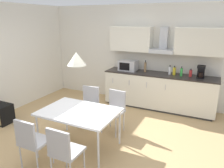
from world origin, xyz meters
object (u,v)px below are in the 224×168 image
microwave (128,65)px  chair_near_left (31,139)px  chair_near_right (63,149)px  chair_far_right (115,107)px  chair_far_left (89,102)px  dining_table (79,113)px  pendant_lamp (76,59)px  coffee_maker (201,72)px  bottle_green (181,72)px  bottle_brown (145,67)px  bottle_white (170,70)px  guitar_amp (0,113)px  bottle_yellow (174,71)px  bottle_red (191,73)px

microwave → chair_near_left: bearing=-94.3°
chair_near_right → chair_far_right: size_ratio=1.00×
chair_far_right → chair_near_left: size_ratio=1.00×
chair_far_left → chair_far_right: (0.62, -0.00, 0.00)m
dining_table → chair_near_right: size_ratio=1.55×
dining_table → pendant_lamp: bearing=-53.1°
chair_far_right → microwave: bearing=102.6°
coffee_maker → bottle_green: (-0.44, -0.05, -0.05)m
bottle_brown → chair_far_right: bottle_brown is taller
bottle_white → dining_table: bearing=-112.9°
chair_near_left → bottle_brown: bearing=77.8°
bottle_green → coffee_maker: bearing=6.0°
bottle_white → guitar_amp: 4.18m
bottle_brown → pendant_lamp: pendant_lamp is taller
bottle_brown → bottle_yellow: bearing=0.2°
bottle_red → bottle_yellow: size_ratio=0.84×
coffee_maker → bottle_red: 0.24m
bottle_white → bottle_green: 0.30m
bottle_white → bottle_green: bottle_green is taller
chair_far_left → chair_far_right: 0.62m
coffee_maker → chair_far_right: coffee_maker is taller
bottle_white → chair_far_left: bottle_white is taller
chair_near_left → chair_near_right: bearing=0.0°
bottle_brown → bottle_yellow: 0.76m
guitar_amp → chair_far_right: bearing=17.4°
bottle_brown → bottle_red: 1.15m
chair_near_right → guitar_amp: 2.69m
microwave → bottle_green: bearing=-0.8°
chair_far_left → dining_table: bearing=-69.9°
microwave → pendant_lamp: pendant_lamp is taller
microwave → bottle_yellow: 1.23m
bottle_yellow → pendant_lamp: (-1.18, -2.52, 0.62)m
bottle_red → bottle_green: bottle_green is taller
bottle_yellow → chair_far_right: bearing=-117.4°
chair_far_left → bottle_white: bearing=50.6°
pendant_lamp → bottle_red: bearing=58.2°
dining_table → pendant_lamp: pendant_lamp is taller
bottle_white → chair_far_right: 1.90m
guitar_amp → pendant_lamp: size_ratio=1.62×
bottle_red → chair_near_left: (-1.87, -3.38, -0.49)m
microwave → chair_near_left: 3.39m
guitar_amp → coffee_maker: bearing=31.5°
bottle_green → dining_table: 2.84m
coffee_maker → dining_table: size_ratio=0.22×
bottle_brown → pendant_lamp: bearing=-99.5°
microwave → bottle_brown: bottle_brown is taller
coffee_maker → bottle_yellow: size_ratio=1.30×
bottle_red → chair_far_left: bottle_red is taller
dining_table → chair_far_right: bearing=69.9°
bottle_brown → chair_near_right: 3.41m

